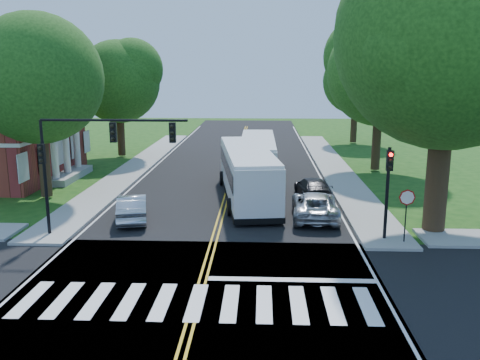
# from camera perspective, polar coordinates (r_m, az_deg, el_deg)

# --- Properties ---
(ground) EXTENTS (140.00, 140.00, 0.00)m
(ground) POSITION_cam_1_polar(r_m,az_deg,el_deg) (19.00, -4.72, -12.88)
(ground) COLOR #144310
(ground) RESTS_ON ground
(road) EXTENTS (14.00, 96.00, 0.01)m
(road) POSITION_cam_1_polar(r_m,az_deg,el_deg) (36.04, -1.18, -0.67)
(road) COLOR black
(road) RESTS_ON ground
(cross_road) EXTENTS (60.00, 12.00, 0.01)m
(cross_road) POSITION_cam_1_polar(r_m,az_deg,el_deg) (18.99, -4.72, -12.86)
(cross_road) COLOR black
(cross_road) RESTS_ON ground
(center_line) EXTENTS (0.36, 70.00, 0.01)m
(center_line) POSITION_cam_1_polar(r_m,az_deg,el_deg) (39.94, -0.82, 0.63)
(center_line) COLOR gold
(center_line) RESTS_ON road
(edge_line_w) EXTENTS (0.12, 70.00, 0.01)m
(edge_line_w) POSITION_cam_1_polar(r_m,az_deg,el_deg) (40.89, -10.37, 0.70)
(edge_line_w) COLOR silver
(edge_line_w) RESTS_ON road
(edge_line_e) EXTENTS (0.12, 70.00, 0.01)m
(edge_line_e) POSITION_cam_1_polar(r_m,az_deg,el_deg) (40.13, 8.92, 0.53)
(edge_line_e) COLOR silver
(edge_line_e) RESTS_ON road
(crosswalk) EXTENTS (12.60, 3.00, 0.01)m
(crosswalk) POSITION_cam_1_polar(r_m,az_deg,el_deg) (18.54, -4.92, -13.48)
(crosswalk) COLOR silver
(crosswalk) RESTS_ON road
(stop_bar) EXTENTS (6.60, 0.40, 0.01)m
(stop_bar) POSITION_cam_1_polar(r_m,az_deg,el_deg) (20.35, 5.87, -11.08)
(stop_bar) COLOR silver
(stop_bar) RESTS_ON road
(sidewalk_nw) EXTENTS (2.60, 40.00, 0.15)m
(sidewalk_nw) POSITION_cam_1_polar(r_m,az_deg,el_deg) (44.09, -11.43, 1.57)
(sidewalk_nw) COLOR gray
(sidewalk_nw) RESTS_ON ground
(sidewalk_ne) EXTENTS (2.60, 40.00, 0.15)m
(sidewalk_ne) POSITION_cam_1_polar(r_m,az_deg,el_deg) (43.23, 10.47, 1.40)
(sidewalk_ne) COLOR gray
(sidewalk_ne) RESTS_ON ground
(tree_ne_big) EXTENTS (10.80, 10.80, 14.91)m
(tree_ne_big) POSITION_cam_1_polar(r_m,az_deg,el_deg) (26.58, 22.44, 14.74)
(tree_ne_big) COLOR #2E2212
(tree_ne_big) RESTS_ON ground
(tree_west_near) EXTENTS (8.00, 8.00, 11.40)m
(tree_west_near) POSITION_cam_1_polar(r_m,az_deg,el_deg) (33.98, -21.80, 10.50)
(tree_west_near) COLOR #2E2212
(tree_west_near) RESTS_ON ground
(tree_west_far) EXTENTS (7.60, 7.60, 10.67)m
(tree_west_far) POSITION_cam_1_polar(r_m,az_deg,el_deg) (48.90, -13.49, 10.67)
(tree_west_far) COLOR #2E2212
(tree_west_far) RESTS_ON ground
(tree_east_mid) EXTENTS (8.40, 8.40, 11.93)m
(tree_east_mid) POSITION_cam_1_polar(r_m,az_deg,el_deg) (42.08, 15.48, 11.54)
(tree_east_mid) COLOR #2E2212
(tree_east_mid) RESTS_ON ground
(tree_east_far) EXTENTS (7.20, 7.20, 10.34)m
(tree_east_far) POSITION_cam_1_polar(r_m,az_deg,el_deg) (57.98, 12.88, 10.76)
(tree_east_far) COLOR #2E2212
(tree_east_far) RESTS_ON ground
(signal_nw) EXTENTS (7.15, 0.46, 5.66)m
(signal_nw) POSITION_cam_1_polar(r_m,az_deg,el_deg) (25.12, -16.43, 3.33)
(signal_nw) COLOR black
(signal_nw) RESTS_ON ground
(signal_ne) EXTENTS (0.30, 0.46, 4.40)m
(signal_ne) POSITION_cam_1_polar(r_m,az_deg,el_deg) (24.76, 16.30, -0.11)
(signal_ne) COLOR black
(signal_ne) RESTS_ON ground
(stop_sign) EXTENTS (0.76, 0.08, 2.53)m
(stop_sign) POSITION_cam_1_polar(r_m,az_deg,el_deg) (24.74, 18.22, -2.47)
(stop_sign) COLOR black
(stop_sign) RESTS_ON ground
(bus_lead) EXTENTS (4.35, 12.70, 3.22)m
(bus_lead) POSITION_cam_1_polar(r_m,az_deg,el_deg) (32.10, 0.82, 0.85)
(bus_lead) COLOR silver
(bus_lead) RESTS_ON road
(bus_follow) EXTENTS (2.94, 11.83, 3.06)m
(bus_follow) POSITION_cam_1_polar(r_m,az_deg,el_deg) (38.28, 2.00, 2.56)
(bus_follow) COLOR silver
(bus_follow) RESTS_ON road
(hatchback) EXTENTS (2.46, 4.61, 1.44)m
(hatchback) POSITION_cam_1_polar(r_m,az_deg,el_deg) (28.28, -12.01, -3.03)
(hatchback) COLOR #B5B8BD
(hatchback) RESTS_ON road
(suv) EXTENTS (2.67, 5.40, 1.47)m
(suv) POSITION_cam_1_polar(r_m,az_deg,el_deg) (28.39, 8.39, -2.80)
(suv) COLOR #B1B3B9
(suv) RESTS_ON road
(dark_sedan) EXTENTS (2.25, 4.67, 1.31)m
(dark_sedan) POSITION_cam_1_polar(r_m,az_deg,el_deg) (32.90, 8.15, -0.86)
(dark_sedan) COLOR black
(dark_sedan) RESTS_ON road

